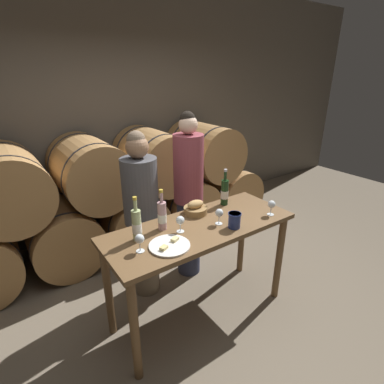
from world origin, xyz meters
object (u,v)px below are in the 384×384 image
object	(u,v)px
wine_glass_center	(219,213)
cheese_plate	(170,245)
tasting_table	(201,240)
blue_crock	(234,220)
person_left	(142,216)
wine_bottle_red	(225,192)
wine_glass_left	(180,221)
wine_bottle_rose	(162,215)
bread_basket	(195,209)
wine_bottle_white	(137,225)
wine_glass_far_left	(139,239)
wine_glass_right	(272,205)
person_right	(189,196)

from	to	relation	value
wine_glass_center	cheese_plate	bearing A→B (deg)	-173.34
tasting_table	wine_glass_center	distance (m)	0.28
tasting_table	blue_crock	xyz separation A→B (m)	(0.20, -0.18, 0.21)
person_left	wine_bottle_red	world-z (taller)	person_left
wine_glass_left	wine_bottle_rose	bearing A→B (deg)	127.32
bread_basket	cheese_plate	xyz separation A→B (m)	(-0.46, -0.33, -0.04)
person_left	blue_crock	world-z (taller)	person_left
wine_bottle_rose	cheese_plate	world-z (taller)	wine_bottle_rose
wine_bottle_red	wine_bottle_white	xyz separation A→B (m)	(-0.94, -0.12, 0.00)
bread_basket	wine_bottle_white	bearing A→B (deg)	-169.42
blue_crock	wine_glass_far_left	distance (m)	0.78
wine_glass_right	blue_crock	bearing A→B (deg)	177.99
wine_bottle_red	wine_glass_center	distance (m)	0.40
person_right	bread_basket	size ratio (longest dim) A/B	8.38
blue_crock	wine_glass_center	xyz separation A→B (m)	(-0.06, 0.12, 0.03)
blue_crock	wine_bottle_rose	bearing A→B (deg)	147.26
cheese_plate	wine_glass_left	bearing A→B (deg)	36.56
wine_bottle_white	cheese_plate	world-z (taller)	wine_bottle_white
person_left	wine_glass_left	world-z (taller)	person_left
bread_basket	blue_crock	bearing A→B (deg)	-74.40
wine_bottle_rose	wine_glass_left	distance (m)	0.15
wine_glass_far_left	tasting_table	bearing A→B (deg)	6.23
wine_bottle_red	blue_crock	bearing A→B (deg)	-120.51
tasting_table	blue_crock	bearing A→B (deg)	-43.02
wine_bottle_red	tasting_table	bearing A→B (deg)	-154.51
tasting_table	person_left	xyz separation A→B (m)	(-0.25, 0.58, 0.06)
person_left	wine_bottle_rose	size ratio (longest dim) A/B	4.82
blue_crock	bread_basket	size ratio (longest dim) A/B	0.60
wine_glass_right	wine_glass_left	bearing A→B (deg)	165.75
wine_glass_left	wine_glass_center	world-z (taller)	same
bread_basket	wine_glass_far_left	xyz separation A→B (m)	(-0.66, -0.26, 0.05)
wine_bottle_rose	blue_crock	bearing A→B (deg)	-32.74
wine_bottle_red	blue_crock	xyz separation A→B (m)	(-0.23, -0.39, -0.06)
blue_crock	wine_glass_far_left	size ratio (longest dim) A/B	0.94
person_right	wine_bottle_white	xyz separation A→B (m)	(-0.79, -0.49, 0.14)
person_right	blue_crock	size ratio (longest dim) A/B	13.86
wine_glass_far_left	wine_glass_center	xyz separation A→B (m)	(0.71, -0.00, 0.00)
wine_bottle_red	bread_basket	world-z (taller)	wine_bottle_red
wine_glass_center	person_left	bearing A→B (deg)	120.95
bread_basket	wine_glass_center	world-z (taller)	wine_glass_center
wine_bottle_red	wine_glass_far_left	world-z (taller)	wine_bottle_red
wine_bottle_red	wine_glass_center	world-z (taller)	wine_bottle_red
person_right	wine_glass_right	xyz separation A→B (m)	(0.34, -0.77, 0.11)
tasting_table	cheese_plate	distance (m)	0.42
blue_crock	wine_bottle_red	bearing A→B (deg)	59.49
wine_glass_far_left	wine_bottle_white	bearing A→B (deg)	70.65
blue_crock	wine_glass_left	xyz separation A→B (m)	(-0.39, 0.19, 0.03)
tasting_table	person_left	bearing A→B (deg)	113.46
blue_crock	wine_glass_left	distance (m)	0.43
wine_bottle_red	bread_basket	size ratio (longest dim) A/B	1.67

